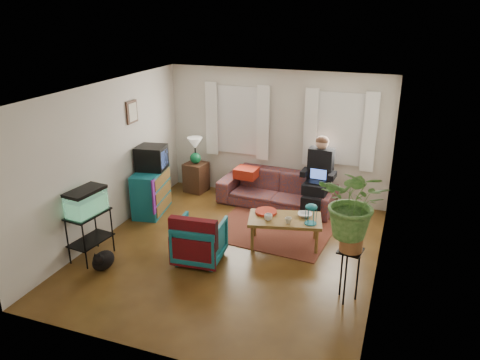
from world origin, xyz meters
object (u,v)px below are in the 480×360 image
at_px(sofa, 277,184).
at_px(side_table, 196,177).
at_px(plant_stand, 348,275).
at_px(dresser, 151,191).
at_px(coffee_table, 285,231).
at_px(armchair, 200,238).
at_px(aquarium_stand, 90,236).

height_order(sofa, side_table, sofa).
bearing_deg(plant_stand, dresser, 157.78).
xyz_separation_m(coffee_table, plant_stand, (1.19, -1.20, 0.14)).
height_order(side_table, armchair, armchair).
distance_m(side_table, dresser, 1.32).
xyz_separation_m(dresser, armchair, (1.62, -1.31, -0.06)).
height_order(sofa, dresser, sofa).
bearing_deg(plant_stand, aquarium_stand, -176.52).
xyz_separation_m(dresser, coffee_table, (2.73, -0.40, -0.18)).
xyz_separation_m(sofa, side_table, (-1.82, 0.14, -0.13)).
bearing_deg(sofa, armchair, -98.99).
height_order(side_table, dresser, dresser).
relative_size(side_table, coffee_table, 0.53).
relative_size(sofa, plant_stand, 2.97).
distance_m(armchair, plant_stand, 2.32).
bearing_deg(dresser, armchair, -49.04).
xyz_separation_m(armchair, plant_stand, (2.31, -0.29, 0.02)).
bearing_deg(side_table, dresser, -104.94).
xyz_separation_m(side_table, armchair, (1.28, -2.58, 0.06)).
distance_m(dresser, armchair, 2.08).
height_order(armchair, coffee_table, armchair).
xyz_separation_m(dresser, aquarium_stand, (-0.01, -1.84, -0.04)).
height_order(sofa, armchair, sofa).
xyz_separation_m(dresser, plant_stand, (3.92, -1.60, -0.04)).
relative_size(side_table, plant_stand, 0.81).
bearing_deg(side_table, plant_stand, -38.77).
relative_size(dresser, aquarium_stand, 1.22).
bearing_deg(plant_stand, coffee_table, 134.73).
bearing_deg(sofa, aquarium_stand, -122.57).
distance_m(side_table, armchair, 2.88).
bearing_deg(armchair, side_table, -68.72).
xyz_separation_m(side_table, plant_stand, (3.58, -2.88, 0.07)).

